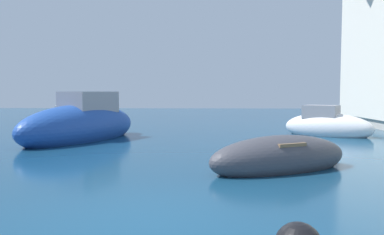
{
  "coord_description": "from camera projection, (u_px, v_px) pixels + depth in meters",
  "views": [
    {
      "loc": [
        0.91,
        -5.74,
        1.96
      ],
      "look_at": [
        0.42,
        10.26,
        0.89
      ],
      "focal_mm": 36.2,
      "sensor_mm": 36.0,
      "label": 1
    }
  ],
  "objects": [
    {
      "name": "moored_boat_5",
      "position": [
        327.0,
        126.0,
        17.32
      ],
      "size": [
        4.03,
        3.32,
        1.65
      ],
      "rotation": [
        0.0,
        0.0,
        5.71
      ],
      "color": "white",
      "rests_on": "ground"
    },
    {
      "name": "ground",
      "position": [
        144.0,
        221.0,
        5.88
      ],
      "size": [
        80.0,
        80.0,
        0.0
      ],
      "primitive_type": "plane",
      "color": "navy"
    },
    {
      "name": "moored_boat_0",
      "position": [
        82.0,
        125.0,
        15.7
      ],
      "size": [
        4.48,
        6.65,
        2.39
      ],
      "rotation": [
        0.0,
        0.0,
        4.29
      ],
      "color": "#1E479E",
      "rests_on": "ground"
    },
    {
      "name": "moored_boat_3",
      "position": [
        61.0,
        122.0,
        20.85
      ],
      "size": [
        3.25,
        2.1,
        1.42
      ],
      "rotation": [
        0.0,
        0.0,
        3.51
      ],
      "color": "teal",
      "rests_on": "ground"
    },
    {
      "name": "moored_boat_2",
      "position": [
        280.0,
        158.0,
        9.61
      ],
      "size": [
        4.09,
        2.88,
        1.14
      ],
      "rotation": [
        0.0,
        0.0,
        0.46
      ],
      "color": "#3F3F47",
      "rests_on": "ground"
    }
  ]
}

